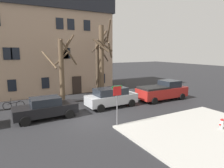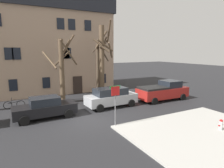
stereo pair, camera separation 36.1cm
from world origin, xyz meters
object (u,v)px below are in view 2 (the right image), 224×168
Objects in this scene: building_main at (47,45)px; tree_bare_end at (102,60)px; tree_bare_far at (99,66)px; pickup_truck_red at (163,91)px; tree_bare_mid at (62,68)px; bicycle_leaning at (14,105)px; street_sign_pole at (115,99)px; car_black_sedan at (45,108)px; car_silver_wagon at (111,97)px; fire_hydrant at (221,124)px.

building_main is 1.88× the size of tree_bare_end.
tree_bare_far is 7.34m from pickup_truck_red.
tree_bare_mid is 3.81× the size of bicycle_leaning.
building_main is 8.85× the size of bicycle_leaning.
street_sign_pole is 9.96m from bicycle_leaning.
tree_bare_mid is at bearing 57.92° from car_black_sedan.
building_main reaches higher than car_silver_wagon.
building_main is 3.23× the size of car_silver_wagon.
car_silver_wagon is (5.83, 0.31, 0.10)m from car_black_sedan.
tree_bare_end is (-0.01, -0.93, 0.70)m from tree_bare_far.
car_black_sedan is 5.84m from car_silver_wagon.
fire_hydrant is at bearing -58.29° from tree_bare_mid.
bicycle_leaning reaches higher than fire_hydrant.
fire_hydrant is (2.87, -11.43, -3.67)m from tree_bare_end.
pickup_truck_red is (5.94, -0.30, 0.04)m from car_silver_wagon.
bicycle_leaning is (-7.86, 3.51, -0.55)m from car_silver_wagon.
pickup_truck_red is (5.24, -4.50, -2.48)m from tree_bare_far.
building_main is 20.94m from fire_hydrant.
tree_bare_mid is 1.44× the size of car_black_sedan.
bicycle_leaning is (-8.56, 0.24, -3.78)m from tree_bare_end.
building_main is 2.24× the size of tree_bare_far.
building_main is 2.33× the size of tree_bare_mid.
tree_bare_end is at bearing -90.32° from tree_bare_far.
car_silver_wagon is (3.50, -10.82, -4.86)m from building_main.
tree_bare_end is 7.10m from pickup_truck_red.
fire_hydrant is (2.86, -12.37, -2.97)m from tree_bare_far.
car_black_sedan reaches higher than bicycle_leaning.
building_main is at bearing 110.39° from fire_hydrant.
pickup_truck_red is at bearing -15.45° from bicycle_leaning.
car_black_sedan is 5.71m from street_sign_pole.
car_black_sedan is 2.65× the size of bicycle_leaning.
tree_bare_end is at bearing -0.92° from tree_bare_mid.
car_black_sedan is at bearing -101.85° from building_main.
tree_bare_far reaches higher than bicycle_leaning.
bicycle_leaning is (-4.32, 0.18, -3.08)m from tree_bare_mid.
building_main reaches higher than bicycle_leaning.
car_silver_wagon reaches higher than bicycle_leaning.
car_silver_wagon is at bearing -102.04° from tree_bare_end.
bicycle_leaning is at bearing 126.68° from street_sign_pole.
pickup_truck_red reaches higher than car_silver_wagon.
car_silver_wagon is 4.92m from street_sign_pole.
tree_bare_far is at bearing 34.62° from car_black_sedan.
car_black_sedan is at bearing -176.92° from car_silver_wagon.
car_silver_wagon is (-0.70, -4.20, -2.53)m from tree_bare_far.
fire_hydrant is 0.40× the size of bicycle_leaning.
street_sign_pole is at bearing -114.44° from car_silver_wagon.
street_sign_pole is (-7.93, -4.07, 1.01)m from pickup_truck_red.
car_silver_wagon is (3.55, -3.34, -2.53)m from tree_bare_mid.
tree_bare_end reaches higher than pickup_truck_red.
car_black_sedan is at bearing -145.38° from tree_bare_far.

